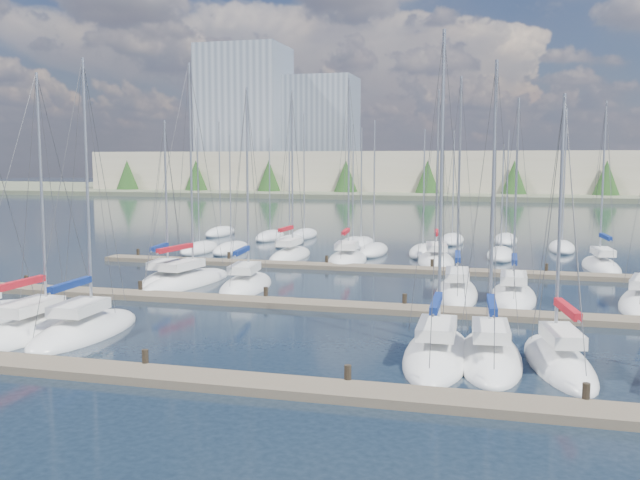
% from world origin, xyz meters
% --- Properties ---
extents(ground, '(400.00, 400.00, 0.00)m').
position_xyz_m(ground, '(0.00, 60.00, 0.00)').
color(ground, '#182431').
rests_on(ground, ground).
extents(dock_near, '(44.00, 1.93, 1.10)m').
position_xyz_m(dock_near, '(0.00, 2.01, 0.15)').
color(dock_near, '#6B5E4C').
rests_on(dock_near, ground).
extents(dock_mid, '(44.00, 1.93, 1.10)m').
position_xyz_m(dock_mid, '(0.00, 16.01, 0.15)').
color(dock_mid, '#6B5E4C').
rests_on(dock_mid, ground).
extents(dock_far, '(44.00, 1.93, 1.10)m').
position_xyz_m(dock_far, '(0.00, 30.01, 0.15)').
color(dock_far, '#6B5E4C').
rests_on(dock_far, ground).
extents(sailboat_c, '(3.29, 8.20, 13.51)m').
position_xyz_m(sailboat_c, '(-9.65, 7.46, 0.18)').
color(sailboat_c, white).
rests_on(sailboat_c, ground).
extents(sailboat_i, '(4.04, 9.62, 15.06)m').
position_xyz_m(sailboat_i, '(-10.89, 20.91, 0.19)').
color(sailboat_i, white).
rests_on(sailboat_i, ground).
extents(sailboat_k, '(3.18, 9.28, 13.79)m').
position_xyz_m(sailboat_k, '(6.46, 21.68, 0.19)').
color(sailboat_k, white).
rests_on(sailboat_k, ground).
extents(sailboat_d, '(2.97, 8.72, 14.06)m').
position_xyz_m(sailboat_d, '(6.69, 7.63, 0.18)').
color(sailboat_d, white).
rests_on(sailboat_d, ground).
extents(sailboat_e, '(3.10, 8.15, 12.80)m').
position_xyz_m(sailboat_e, '(8.79, 7.77, 0.18)').
color(sailboat_e, white).
rests_on(sailboat_e, ground).
extents(sailboat_j, '(3.64, 8.17, 13.34)m').
position_xyz_m(sailboat_j, '(-6.64, 20.64, 0.18)').
color(sailboat_j, white).
rests_on(sailboat_j, ground).
extents(sailboat_p, '(4.01, 8.81, 14.32)m').
position_xyz_m(sailboat_p, '(3.87, 34.99, 0.18)').
color(sailboat_p, white).
rests_on(sailboat_p, ground).
extents(sailboat_l, '(2.71, 8.15, 12.40)m').
position_xyz_m(sailboat_l, '(9.72, 21.21, 0.18)').
color(sailboat_l, white).
rests_on(sailboat_l, ground).
extents(sailboat_f, '(3.53, 8.09, 11.41)m').
position_xyz_m(sailboat_f, '(11.44, 7.65, 0.18)').
color(sailboat_f, white).
rests_on(sailboat_f, ground).
extents(sailboat_r, '(3.11, 8.18, 13.17)m').
position_xyz_m(sailboat_r, '(16.10, 35.02, 0.19)').
color(sailboat_r, white).
rests_on(sailboat_r, ground).
extents(sailboat_b, '(3.19, 9.51, 12.88)m').
position_xyz_m(sailboat_b, '(-11.99, 7.09, 0.17)').
color(sailboat_b, white).
rests_on(sailboat_b, ground).
extents(sailboat_n, '(2.61, 8.07, 14.46)m').
position_xyz_m(sailboat_n, '(-8.15, 34.79, 0.20)').
color(sailboat_n, white).
rests_on(sailboat_n, ground).
extents(sailboat_h, '(3.18, 6.82, 11.42)m').
position_xyz_m(sailboat_h, '(-12.38, 20.81, 0.18)').
color(sailboat_h, white).
rests_on(sailboat_h, ground).
extents(sailboat_o, '(3.78, 8.47, 15.27)m').
position_xyz_m(sailboat_o, '(-3.08, 33.92, 0.19)').
color(sailboat_o, white).
rests_on(sailboat_o, ground).
extents(distant_boats, '(36.93, 20.75, 13.30)m').
position_xyz_m(distant_boats, '(-4.34, 43.76, 0.29)').
color(distant_boats, '#9EA0A5').
rests_on(distant_boats, ground).
extents(shoreline, '(400.00, 60.00, 38.00)m').
position_xyz_m(shoreline, '(-13.29, 149.77, 7.44)').
color(shoreline, '#666B51').
rests_on(shoreline, ground).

